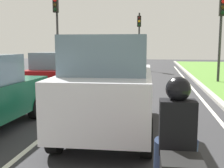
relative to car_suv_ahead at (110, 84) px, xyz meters
name	(u,v)px	position (x,y,z in m)	size (l,w,h in m)	color
ground_plane	(115,92)	(-0.75, 5.76, -1.17)	(60.00, 60.00, 0.00)	#2D2D30
lane_line_center	(99,92)	(-1.45, 5.76, -1.16)	(0.12, 32.00, 0.01)	silver
lane_line_right_edge	(197,94)	(2.85, 5.76, -1.16)	(0.12, 32.00, 0.01)	silver
curb_right	(210,93)	(3.35, 5.76, -1.11)	(0.24, 48.00, 0.12)	#9E9B93
car_suv_ahead	(110,84)	(0.00, 0.00, 0.00)	(2.09, 4.56, 2.28)	silver
car_hatchback_far	(55,73)	(-3.33, 5.27, -0.28)	(1.83, 3.75, 1.78)	maroon
rider_person	(177,125)	(1.32, -3.38, 0.02)	(0.51, 0.41, 1.16)	black
traffic_light_near_right	(221,24)	(4.53, 9.76, 2.09)	(0.32, 0.50, 4.83)	#2D2D2D
traffic_light_overhead_left	(57,22)	(-5.27, 10.94, 2.38)	(0.32, 0.50, 5.16)	#2D2D2D
traffic_light_far_median	(139,32)	(-0.41, 17.52, 2.06)	(0.32, 0.50, 4.79)	#2D2D2D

